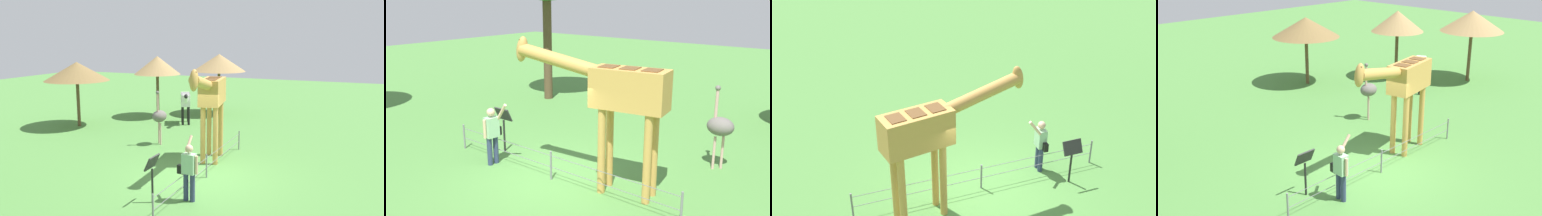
{
  "view_description": "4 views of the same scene",
  "coord_description": "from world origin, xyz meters",
  "views": [
    {
      "loc": [
        11.46,
        4.6,
        4.45
      ],
      "look_at": [
        0.13,
        -0.32,
        2.23
      ],
      "focal_mm": 37.94,
      "sensor_mm": 36.0,
      "label": 1
    },
    {
      "loc": [
        -6.6,
        7.27,
        4.51
      ],
      "look_at": [
        -0.7,
        -0.08,
        1.94
      ],
      "focal_mm": 39.32,
      "sensor_mm": 36.0,
      "label": 2
    },
    {
      "loc": [
        -4.37,
        -9.93,
        8.14
      ],
      "look_at": [
        -0.31,
        0.64,
        2.28
      ],
      "focal_mm": 45.72,
      "sensor_mm": 36.0,
      "label": 3
    },
    {
      "loc": [
        9.39,
        8.07,
        6.51
      ],
      "look_at": [
        0.78,
        -0.41,
        2.11
      ],
      "focal_mm": 43.12,
      "sensor_mm": 36.0,
      "label": 4
    }
  ],
  "objects": [
    {
      "name": "ground_plane",
      "position": [
        0.0,
        0.0,
        0.0
      ],
      "size": [
        60.0,
        60.0,
        0.0
      ],
      "primitive_type": "plane",
      "color": "#4C843D"
    },
    {
      "name": "giraffe",
      "position": [
        -1.56,
        -0.35,
        2.35
      ],
      "size": [
        3.93,
        1.14,
        3.53
      ],
      "color": "#C69347",
      "rests_on": "ground_plane"
    },
    {
      "name": "visitor",
      "position": [
        1.9,
        0.35,
        0.9
      ],
      "size": [
        0.62,
        0.59,
        1.74
      ],
      "color": "navy",
      "rests_on": "ground_plane"
    },
    {
      "name": "ostrich",
      "position": [
        -2.98,
        -3.14,
        1.18
      ],
      "size": [
        0.7,
        0.56,
        2.25
      ],
      "color": "#CC9E93",
      "rests_on": "ground_plane"
    },
    {
      "name": "info_sign",
      "position": [
        2.41,
        -0.5,
        0.95
      ],
      "size": [
        0.56,
        0.21,
        1.32
      ],
      "color": "black",
      "rests_on": "ground_plane"
    },
    {
      "name": "wire_fence",
      "position": [
        0.0,
        0.12,
        0.4
      ],
      "size": [
        7.05,
        0.05,
        0.75
      ],
      "color": "slate",
      "rests_on": "ground_plane"
    }
  ]
}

